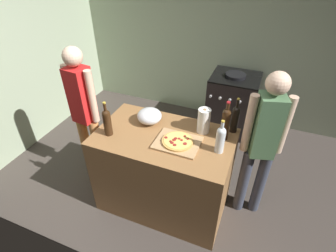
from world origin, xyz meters
The scene contains 15 objects.
ground_plane centered at (0.00, 1.29, -0.01)m, with size 4.65×3.18×0.02m, color #3F3833.
kitchen_wall_rear centered at (0.00, 2.63, 1.30)m, with size 4.65×0.10×2.60m, color #99A889.
kitchen_wall_left centered at (-2.08, 1.29, 1.30)m, with size 0.10×3.18×2.60m, color #99A889.
counter centered at (0.12, 0.57, 0.46)m, with size 1.30×0.78×0.92m, color olive.
cutting_board centered at (0.28, 0.51, 0.93)m, with size 0.40×0.32×0.02m, color tan.
pizza centered at (0.28, 0.51, 0.95)m, with size 0.28×0.28×0.03m.
mixing_bowl centered at (-0.10, 0.72, 1.00)m, with size 0.24×0.24×0.15m.
paper_towel_roll centered at (0.44, 0.78, 1.05)m, with size 0.12×0.12×0.25m.
wine_bottle_clear centered at (0.71, 0.89, 1.08)m, with size 0.07×0.07×0.36m.
wine_bottle_green centered at (0.65, 0.75, 1.10)m, with size 0.08×0.08×0.39m.
wine_bottle_amber centered at (0.65, 0.55, 1.06)m, with size 0.08×0.08×0.32m.
wine_bottle_dark centered at (-0.37, 0.41, 1.07)m, with size 0.08×0.08×0.35m.
stove centered at (0.51, 2.23, 0.45)m, with size 0.66×0.62×0.92m.
person_in_stripes centered at (-0.85, 0.67, 0.93)m, with size 0.38×0.22×1.62m.
person_in_red centered at (0.99, 0.82, 0.93)m, with size 0.37×0.25×1.61m.
Camera 1 is at (0.89, -1.23, 2.44)m, focal length 28.14 mm.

